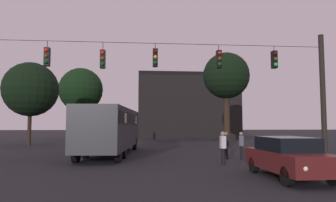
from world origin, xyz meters
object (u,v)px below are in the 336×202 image
pedestrian_crossing_center (226,144)px  tree_right_far (226,76)px  pedestrian_crossing_right (241,144)px  pedestrian_crossing_left (223,146)px  city_bus (112,126)px  tree_behind_building (81,90)px  car_near_right (288,157)px  tree_left_silhouette (31,89)px

pedestrian_crossing_center → tree_right_far: tree_right_far is taller
tree_right_far → pedestrian_crossing_right: bearing=-100.9°
pedestrian_crossing_left → pedestrian_crossing_right: 2.61m
city_bus → pedestrian_crossing_center: size_ratio=7.22×
pedestrian_crossing_center → tree_behind_building: tree_behind_building is taller
pedestrian_crossing_left → city_bus: bearing=136.9°
car_near_right → tree_right_far: (1.91, 14.86, 5.38)m
tree_left_silhouette → car_near_right: bearing=-50.4°
pedestrian_crossing_center → tree_left_silhouette: tree_left_silhouette is taller
pedestrian_crossing_left → pedestrian_crossing_center: (0.87, 2.56, -0.06)m
car_near_right → tree_behind_building: size_ratio=0.44×
car_near_right → pedestrian_crossing_center: 6.48m
pedestrian_crossing_center → tree_behind_building: bearing=117.2°
pedestrian_crossing_right → tree_left_silhouette: tree_left_silhouette is taller
car_near_right → pedestrian_crossing_right: (0.19, 5.95, 0.08)m
pedestrian_crossing_center → car_near_right: bearing=-85.1°
car_near_right → pedestrian_crossing_left: pedestrian_crossing_left is taller
tree_behind_building → tree_right_far: 23.62m
tree_behind_building → tree_left_silhouette: bearing=-100.2°
pedestrian_crossing_center → pedestrian_crossing_right: size_ratio=0.99×
pedestrian_crossing_right → tree_left_silhouette: size_ratio=0.20×
pedestrian_crossing_center → pedestrian_crossing_right: bearing=-34.5°
car_near_right → tree_right_far: tree_right_far is taller
city_bus → car_near_right: size_ratio=2.56×
city_bus → tree_behind_building: size_ratio=1.13×
pedestrian_crossing_right → tree_right_far: tree_right_far is taller
city_bus → tree_left_silhouette: size_ratio=1.39×
pedestrian_crossing_center → tree_right_far: 10.23m
pedestrian_crossing_left → tree_left_silhouette: size_ratio=0.20×
city_bus → tree_right_far: bearing=29.9°
pedestrian_crossing_right → city_bus: bearing=155.0°
pedestrian_crossing_right → tree_behind_building: bearing=118.0°
pedestrian_crossing_left → pedestrian_crossing_right: size_ratio=1.05×
city_bus → tree_left_silhouette: tree_left_silhouette is taller
tree_left_silhouette → tree_right_far: 18.72m
tree_left_silhouette → pedestrian_crossing_right: bearing=-39.7°
pedestrian_crossing_right → tree_right_far: size_ratio=0.19×
city_bus → pedestrian_crossing_left: 8.24m
car_near_right → tree_left_silhouette: bearing=129.6°
pedestrian_crossing_left → tree_behind_building: tree_behind_building is taller
pedestrian_crossing_left → tree_behind_building: bearing=113.6°
car_near_right → pedestrian_crossing_center: bearing=94.9°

